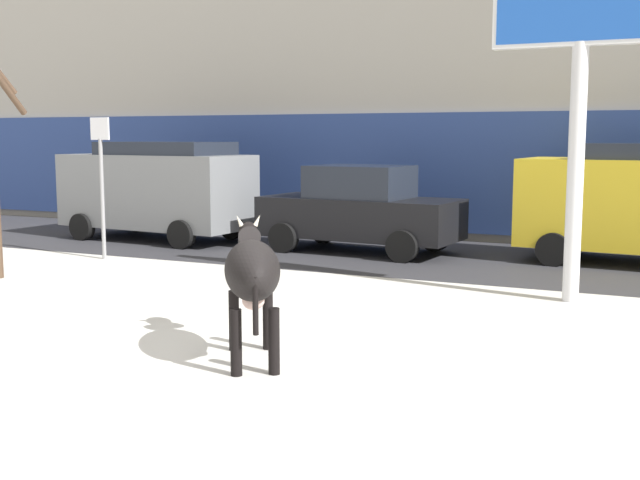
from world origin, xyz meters
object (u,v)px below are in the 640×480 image
Objects in this scene: cow_black at (252,271)px; pedestrian_far_left at (225,195)px; car_black_sedan at (360,210)px; pedestrian_by_cars at (344,199)px; pedestrian_near_billboard at (244,195)px; street_sign at (102,176)px; car_grey_van at (157,188)px; billboard at (583,5)px.

pedestrian_far_left is (-7.02, 10.86, -0.11)m from cow_black.
car_black_sedan is 3.17m from pedestrian_by_cars.
pedestrian_near_billboard and pedestrian_far_left have the same top height.
street_sign is at bearing 141.27° from cow_black.
pedestrian_far_left is (0.05, 2.94, -0.36)m from car_grey_van.
cow_black is 1.05× the size of pedestrian_far_left.
billboard is 12.07m from pedestrian_far_left.
pedestrian_far_left is (-0.60, 0.00, 0.00)m from pedestrian_near_billboard.
pedestrian_near_billboard is 2.91m from pedestrian_by_cars.
pedestrian_by_cars is 0.61× the size of street_sign.
street_sign is (-9.08, 0.35, -2.64)m from billboard.
pedestrian_far_left is (-3.51, 0.00, 0.00)m from pedestrian_by_cars.
car_grey_van reaches higher than cow_black.
street_sign is at bearing -144.94° from car_black_sedan.
pedestrian_near_billboard is 0.61× the size of street_sign.
pedestrian_by_cars is at bearing 118.90° from car_black_sedan.
car_grey_van is 1.68× the size of street_sign.
pedestrian_far_left is at bearing 97.09° from street_sign.
cow_black is 0.33× the size of billboard.
pedestrian_far_left is at bearing 180.00° from pedestrian_by_cars.
billboard reaches higher than cow_black.
pedestrian_far_left is at bearing 147.83° from billboard.
pedestrian_near_billboard is (0.65, 2.94, -0.36)m from car_grey_van.
billboard is 1.29× the size of car_black_sedan.
street_sign reaches higher than pedestrian_near_billboard.
car_grey_van is at bearing -102.55° from pedestrian_near_billboard.
cow_black is at bearing -72.12° from pedestrian_by_cars.
billboard is 10.81m from car_grey_van.
car_grey_van is (-9.85, 3.23, -3.07)m from billboard.
street_sign is (-2.79, -5.81, 0.79)m from pedestrian_by_cars.
street_sign is at bearing -82.91° from pedestrian_far_left.
car_black_sedan is 5.34m from street_sign.
cow_black is 12.61m from pedestrian_near_billboard.
car_grey_van is at bearing -140.52° from pedestrian_by_cars.
car_black_sedan is 2.50× the size of pedestrian_by_cars.
pedestrian_near_billboard is 1.00× the size of pedestrian_by_cars.
billboard is 6.76m from car_black_sedan.
car_black_sedan is at bearing -61.10° from pedestrian_by_cars.
pedestrian_by_cars is 3.51m from pedestrian_far_left.
cow_black is 1.05× the size of pedestrian_by_cars.
street_sign reaches higher than pedestrian_far_left.
car_black_sedan is 5.24m from pedestrian_near_billboard.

